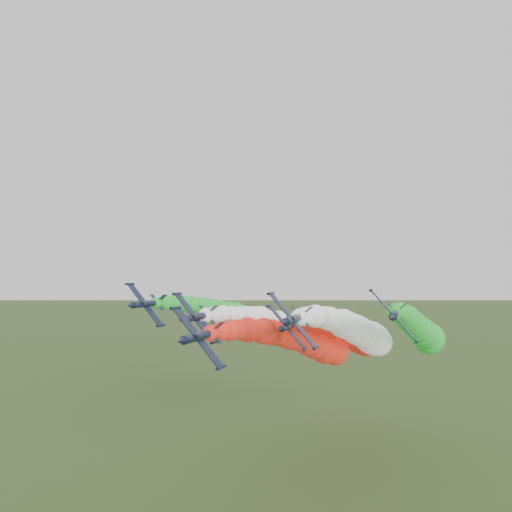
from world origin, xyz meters
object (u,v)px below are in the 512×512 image
object	(u,v)px
jet_inner_left	(297,331)
jet_inner_right	(361,333)
jet_lead	(310,343)
jet_outer_left	(257,322)
jet_outer_right	(419,330)
jet_trail	(348,336)

from	to	relation	value
jet_inner_left	jet_inner_right	bearing A→B (deg)	-10.75
jet_lead	jet_inner_left	distance (m)	14.52
jet_inner_left	jet_outer_left	size ratio (longest dim) A/B	1.00
jet_outer_right	jet_inner_left	bearing A→B (deg)	-169.40
jet_inner_right	jet_trail	xyz separation A→B (m)	(-5.22, 16.46, -2.73)
jet_lead	jet_outer_left	size ratio (longest dim) A/B	1.00
jet_lead	jet_outer_right	bearing A→B (deg)	37.73
jet_trail	jet_inner_right	bearing A→B (deg)	-72.40
jet_outer_left	jet_trail	world-z (taller)	jet_outer_left
jet_inner_left	jet_trail	world-z (taller)	jet_inner_left
jet_outer_left	jet_outer_right	bearing A→B (deg)	-5.17
jet_lead	jet_outer_right	distance (m)	30.80
jet_inner_right	jet_outer_left	size ratio (longest dim) A/B	1.00
jet_lead	jet_trail	world-z (taller)	jet_lead
jet_inner_left	jet_trail	distance (m)	17.75
jet_lead	jet_outer_left	distance (m)	30.52
jet_inner_right	jet_outer_right	bearing A→B (deg)	33.07
jet_outer_left	jet_inner_left	bearing A→B (deg)	-34.65
jet_inner_right	jet_outer_left	xyz separation A→B (m)	(-30.80, 12.89, 0.80)
jet_inner_right	jet_outer_right	size ratio (longest dim) A/B	0.99
jet_inner_right	jet_trail	world-z (taller)	jet_inner_right
jet_outer_left	jet_inner_right	bearing A→B (deg)	-22.70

